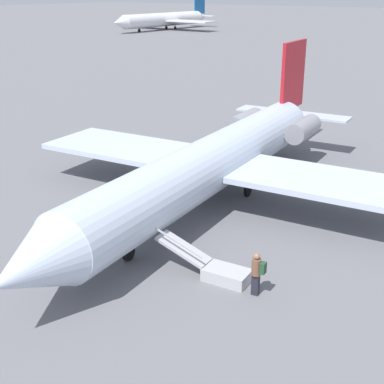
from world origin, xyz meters
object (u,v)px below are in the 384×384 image
Objects in this scene: airplane_main at (217,160)px; boarding_stairs at (217,269)px; passenger at (257,271)px; airplane_far_left at (165,19)px.

boarding_stairs is (7.12, 4.75, -1.87)m from airplane_main.
airplane_main reaches higher than boarding_stairs.
passenger is (0.18, 1.87, 0.62)m from boarding_stairs.
passenger is at bearing 36.09° from airplane_main.
passenger is at bearing 40.58° from airplane_far_left.
airplane_far_left is (-96.07, -80.50, 0.48)m from airplane_main.
airplane_far_left is 133.88m from boarding_stairs.
airplane_far_left is at bearing -56.55° from boarding_stairs.
airplane_far_left reaches higher than boarding_stairs.
passenger is at bearing 168.44° from boarding_stairs.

